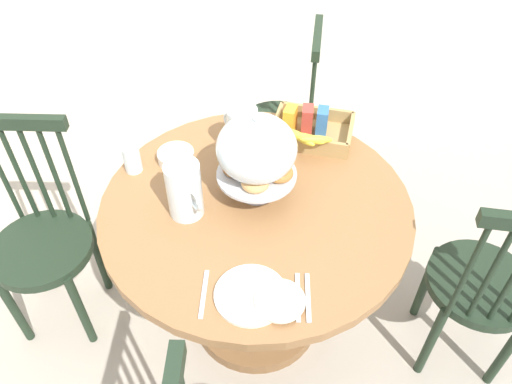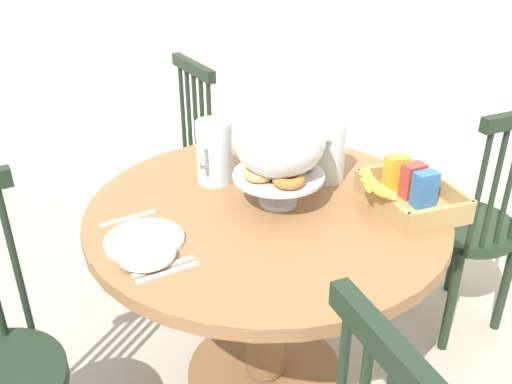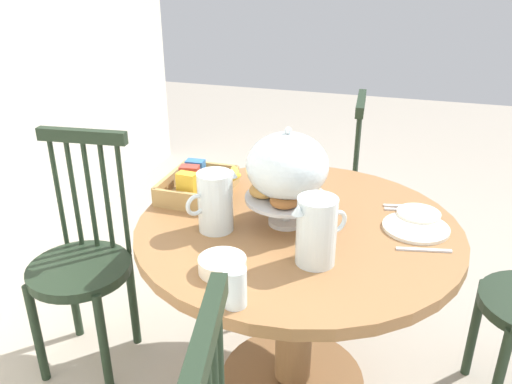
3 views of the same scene
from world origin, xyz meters
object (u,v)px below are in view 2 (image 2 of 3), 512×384
(windsor_chair_by_cabinet, at_px, (171,181))
(cereal_basket, at_px, (407,191))
(dining_table, at_px, (266,268))
(china_plate_large, at_px, (144,240))
(cereal_bowl, at_px, (271,150))
(orange_juice_pitcher, at_px, (215,155))
(windsor_chair_near_window, at_px, (468,228))
(pastry_stand_with_dome, at_px, (279,145))
(milk_pitcher, at_px, (327,154))
(china_plate_small, at_px, (147,254))
(drinking_glass, at_px, (237,132))

(windsor_chair_by_cabinet, height_order, cereal_basket, windsor_chair_by_cabinet)
(dining_table, relative_size, china_plate_large, 5.03)
(cereal_bowl, bearing_deg, orange_juice_pitcher, -61.98)
(dining_table, xyz_separation_m, cereal_basket, (0.12, 0.41, 0.28))
(cereal_basket, bearing_deg, windsor_chair_near_window, 113.29)
(pastry_stand_with_dome, xyz_separation_m, milk_pitcher, (-0.11, 0.21, -0.10))
(china_plate_large, distance_m, china_plate_small, 0.09)
(windsor_chair_by_cabinet, distance_m, china_plate_small, 1.08)
(windsor_chair_by_cabinet, distance_m, drinking_glass, 0.53)
(drinking_glass, bearing_deg, milk_pitcher, 27.75)
(china_plate_small, distance_m, cereal_bowl, 0.75)
(milk_pitcher, relative_size, drinking_glass, 1.85)
(drinking_glass, bearing_deg, cereal_basket, 29.97)
(cereal_basket, distance_m, drinking_glass, 0.71)
(orange_juice_pitcher, xyz_separation_m, cereal_basket, (0.34, 0.51, -0.05))
(dining_table, bearing_deg, drinking_glass, 173.25)
(windsor_chair_near_window, relative_size, cereal_basket, 3.09)
(windsor_chair_near_window, height_order, china_plate_large, windsor_chair_near_window)
(cereal_basket, relative_size, china_plate_small, 2.11)
(orange_juice_pitcher, xyz_separation_m, milk_pitcher, (0.10, 0.36, -0.00))
(dining_table, xyz_separation_m, windsor_chair_by_cabinet, (-0.84, -0.15, -0.05))
(milk_pitcher, height_order, cereal_basket, milk_pitcher)
(dining_table, height_order, china_plate_large, china_plate_large)
(dining_table, height_order, windsor_chair_near_window, windsor_chair_near_window)
(dining_table, xyz_separation_m, milk_pitcher, (-0.12, 0.25, 0.33))
(windsor_chair_by_cabinet, height_order, orange_juice_pitcher, windsor_chair_by_cabinet)
(cereal_bowl, bearing_deg, windsor_chair_near_window, 68.00)
(dining_table, relative_size, windsor_chair_near_window, 1.14)
(windsor_chair_by_cabinet, bearing_deg, orange_juice_pitcher, 4.51)
(milk_pitcher, distance_m, drinking_glass, 0.42)
(windsor_chair_near_window, xyz_separation_m, drinking_glass, (-0.42, -0.79, 0.34))
(windsor_chair_by_cabinet, xyz_separation_m, china_plate_small, (1.01, -0.24, 0.30))
(windsor_chair_near_window, height_order, china_plate_small, windsor_chair_near_window)
(china_plate_large, bearing_deg, milk_pitcher, 106.93)
(china_plate_small, xyz_separation_m, drinking_glass, (-0.66, 0.45, 0.04))
(orange_juice_pitcher, height_order, china_plate_large, orange_juice_pitcher)
(dining_table, distance_m, cereal_bowl, 0.46)
(china_plate_large, bearing_deg, windsor_chair_near_window, 96.67)
(china_plate_small, bearing_deg, drinking_glass, 145.63)
(dining_table, distance_m, milk_pitcher, 0.43)
(orange_juice_pitcher, relative_size, china_plate_large, 0.95)
(cereal_bowl, bearing_deg, drinking_glass, -148.00)
(dining_table, distance_m, windsor_chair_near_window, 0.86)
(cereal_basket, relative_size, china_plate_large, 1.44)
(drinking_glass, bearing_deg, pastry_stand_with_dome, -2.04)
(china_plate_large, relative_size, cereal_bowl, 1.57)
(windsor_chair_near_window, relative_size, cereal_bowl, 6.96)
(windsor_chair_by_cabinet, bearing_deg, china_plate_small, -13.43)
(china_plate_small, bearing_deg, windsor_chair_near_window, 100.68)
(orange_juice_pitcher, distance_m, china_plate_large, 0.42)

